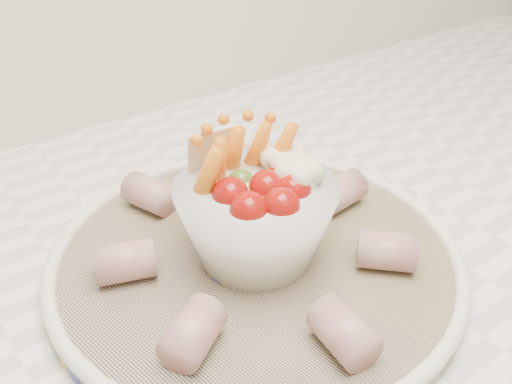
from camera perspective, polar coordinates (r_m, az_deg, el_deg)
serving_platter at (r=0.49m, az=-0.02°, el=-6.52°), size 0.40×0.40×0.02m
veggie_bowl at (r=0.46m, az=0.09°, el=-2.09°), size 0.13×0.13×0.11m
cured_meat_rolls at (r=0.47m, az=-0.15°, el=-4.70°), size 0.26×0.28×0.03m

